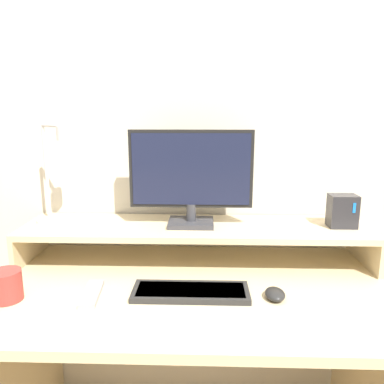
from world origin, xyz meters
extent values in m
cube|color=beige|center=(0.00, 0.76, 1.25)|extent=(6.00, 0.05, 2.50)
cube|color=beige|center=(0.00, 0.36, 0.71)|extent=(1.29, 0.72, 0.03)
cube|color=beige|center=(-0.63, 0.36, 0.35)|extent=(0.03, 0.72, 0.69)
cube|color=beige|center=(-0.64, 0.57, 0.78)|extent=(0.02, 0.30, 0.12)
cube|color=beige|center=(0.64, 0.57, 0.78)|extent=(0.02, 0.30, 0.12)
cube|color=beige|center=(0.00, 0.57, 0.85)|extent=(1.29, 0.30, 0.02)
cube|color=#38383D|center=(-0.02, 0.57, 0.87)|extent=(0.17, 0.13, 0.02)
cylinder|color=#38383D|center=(-0.02, 0.57, 0.91)|extent=(0.04, 0.04, 0.06)
cube|color=black|center=(-0.02, 0.58, 1.08)|extent=(0.45, 0.02, 0.29)
cube|color=#191E38|center=(-0.02, 0.57, 1.08)|extent=(0.43, 0.01, 0.26)
cylinder|color=silver|center=(-0.57, 0.60, 0.87)|extent=(0.10, 0.10, 0.01)
cylinder|color=silver|center=(-0.57, 0.60, 1.05)|extent=(0.01, 0.01, 0.36)
cylinder|color=silver|center=(-0.51, 0.57, 1.23)|extent=(0.11, 0.08, 0.01)
cylinder|color=silver|center=(-0.46, 0.53, 1.21)|extent=(0.04, 0.04, 0.05)
cube|color=#28282D|center=(0.54, 0.57, 0.92)|extent=(0.10, 0.07, 0.12)
cube|color=#1972F2|center=(0.57, 0.53, 0.94)|extent=(0.01, 0.00, 0.04)
cube|color=#282828|center=(-0.01, 0.30, 0.73)|extent=(0.36, 0.13, 0.02)
cube|color=black|center=(-0.01, 0.30, 0.74)|extent=(0.33, 0.11, 0.01)
ellipsoid|color=black|center=(0.25, 0.28, 0.74)|extent=(0.06, 0.08, 0.03)
cube|color=#99999E|center=(-0.31, 0.28, 0.73)|extent=(0.06, 0.17, 0.02)
cylinder|color=#9E332D|center=(-0.56, 0.24, 0.77)|extent=(0.09, 0.09, 0.09)
camera|label=1|loc=(0.03, -0.78, 1.28)|focal=35.00mm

